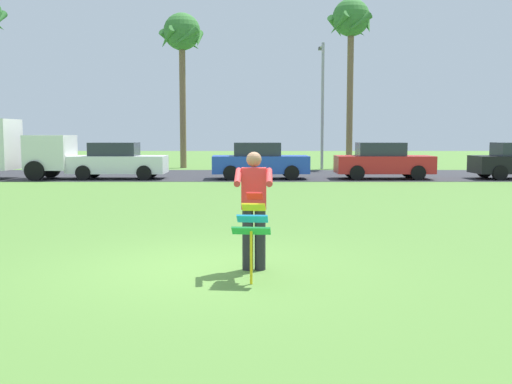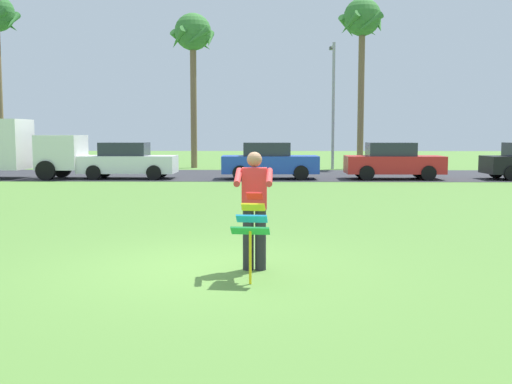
# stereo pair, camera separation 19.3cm
# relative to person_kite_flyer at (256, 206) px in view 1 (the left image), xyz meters

# --- Properties ---
(ground_plane) EXTENTS (120.00, 120.00, 0.00)m
(ground_plane) POSITION_rel_person_kite_flyer_xyz_m (-0.71, 0.13, -0.95)
(ground_plane) COLOR #568438
(road_strip) EXTENTS (120.00, 8.00, 0.01)m
(road_strip) POSITION_rel_person_kite_flyer_xyz_m (-0.71, 20.08, -0.95)
(road_strip) COLOR #2D2D33
(road_strip) RESTS_ON ground
(person_kite_flyer) EXTENTS (0.54, 0.66, 1.73)m
(person_kite_flyer) POSITION_rel_person_kite_flyer_xyz_m (0.00, 0.00, 0.00)
(person_kite_flyer) COLOR #26262B
(person_kite_flyer) RESTS_ON ground
(kite_held) EXTENTS (0.52, 0.66, 1.19)m
(kite_held) POSITION_rel_person_kite_flyer_xyz_m (-0.02, -0.66, -0.14)
(kite_held) COLOR red
(kite_held) RESTS_ON ground
(parked_car_white) EXTENTS (4.21, 1.86, 1.60)m
(parked_car_white) POSITION_rel_person_kite_flyer_xyz_m (-6.07, 17.68, -0.18)
(parked_car_white) COLOR white
(parked_car_white) RESTS_ON ground
(parked_car_blue) EXTENTS (4.25, 1.93, 1.60)m
(parked_car_blue) POSITION_rel_person_kite_flyer_xyz_m (0.19, 17.68, -0.18)
(parked_car_blue) COLOR #2347B7
(parked_car_blue) RESTS_ON ground
(parked_car_red) EXTENTS (4.20, 1.84, 1.60)m
(parked_car_red) POSITION_rel_person_kite_flyer_xyz_m (5.61, 17.68, -0.18)
(parked_car_red) COLOR red
(parked_car_red) RESTS_ON ground
(palm_tree_right_near) EXTENTS (2.58, 2.71, 8.84)m
(palm_tree_right_near) POSITION_rel_person_kite_flyer_xyz_m (-4.20, 26.28, 6.44)
(palm_tree_right_near) COLOR brown
(palm_tree_right_near) RESTS_ON ground
(palm_tree_centre_far) EXTENTS (2.58, 2.71, 9.57)m
(palm_tree_centre_far) POSITION_rel_person_kite_flyer_xyz_m (5.41, 26.04, 7.12)
(palm_tree_centre_far) COLOR brown
(palm_tree_centre_far) RESTS_ON ground
(streetlight_pole) EXTENTS (0.24, 1.65, 7.00)m
(streetlight_pole) POSITION_rel_person_kite_flyer_xyz_m (3.74, 25.26, 3.05)
(streetlight_pole) COLOR #9E9EA3
(streetlight_pole) RESTS_ON ground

